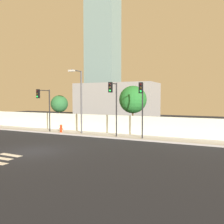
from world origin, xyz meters
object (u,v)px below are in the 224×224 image
object	(u,v)px
roadside_tree_leftmost	(59,104)
roadside_tree_midleft	(133,100)
street_lamp_curbside	(80,96)
traffic_light_center	(113,98)
traffic_light_right	(142,98)
fire_hydrant	(61,128)
traffic_light_left	(43,101)

from	to	relation	value
roadside_tree_leftmost	roadside_tree_midleft	distance (m)	9.42
street_lamp_curbside	traffic_light_center	bearing A→B (deg)	-7.88
traffic_light_right	fire_hydrant	bearing A→B (deg)	175.81
roadside_tree_midleft	traffic_light_center	bearing A→B (deg)	-94.87
street_lamp_curbside	fire_hydrant	xyz separation A→B (m)	(-2.39, 0.10, -3.28)
traffic_light_center	street_lamp_curbside	xyz separation A→B (m)	(-3.87, 0.54, 0.14)
roadside_tree_leftmost	roadside_tree_midleft	xyz separation A→B (m)	(9.40, 0.00, 0.54)
traffic_light_right	roadside_tree_midleft	size ratio (longest dim) A/B	0.97
fire_hydrant	traffic_light_left	bearing A→B (deg)	-152.11
traffic_light_left	fire_hydrant	distance (m)	3.33
traffic_light_left	fire_hydrant	xyz separation A→B (m)	(1.57, 0.83, -2.82)
traffic_light_center	fire_hydrant	world-z (taller)	traffic_light_center
traffic_light_left	roadside_tree_midleft	xyz separation A→B (m)	(8.18, 4.20, 0.12)
traffic_light_left	roadside_tree_leftmost	xyz separation A→B (m)	(-1.23, 4.20, -0.42)
fire_hydrant	street_lamp_curbside	bearing A→B (deg)	-2.49
traffic_light_right	street_lamp_curbside	size ratio (longest dim) A/B	0.78
traffic_light_left	roadside_tree_midleft	bearing A→B (deg)	27.20
traffic_light_left	roadside_tree_midleft	distance (m)	9.20
traffic_light_center	roadside_tree_leftmost	distance (m)	9.94
street_lamp_curbside	roadside_tree_midleft	world-z (taller)	street_lamp_curbside
traffic_light_left	street_lamp_curbside	xyz separation A→B (m)	(3.96, 0.73, 0.47)
fire_hydrant	roadside_tree_midleft	distance (m)	7.98
fire_hydrant	roadside_tree_midleft	xyz separation A→B (m)	(6.61, 3.37, 2.94)
traffic_light_left	street_lamp_curbside	world-z (taller)	street_lamp_curbside
roadside_tree_leftmost	roadside_tree_midleft	size ratio (longest dim) A/B	0.81
street_lamp_curbside	fire_hydrant	distance (m)	4.06
street_lamp_curbside	roadside_tree_leftmost	distance (m)	6.31
street_lamp_curbside	traffic_light_left	bearing A→B (deg)	-169.60
traffic_light_center	street_lamp_curbside	size ratio (longest dim) A/B	0.80
traffic_light_center	traffic_light_right	bearing A→B (deg)	-0.28
traffic_light_center	roadside_tree_midleft	world-z (taller)	traffic_light_center
fire_hydrant	roadside_tree_leftmost	size ratio (longest dim) A/B	0.20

